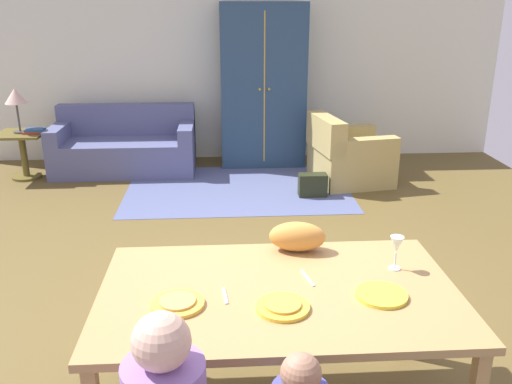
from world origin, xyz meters
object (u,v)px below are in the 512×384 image
(plate_near_woman, at_px, (381,295))
(side_table, at_px, (23,149))
(book_upper, at_px, (35,130))
(armchair, at_px, (347,157))
(handbag, at_px, (313,185))
(dining_table, at_px, (279,301))
(plate_near_man, at_px, (178,304))
(wine_glass, at_px, (396,246))
(cat, at_px, (297,237))
(table_lamp, at_px, (15,98))
(armoire, at_px, (263,86))
(plate_near_child, at_px, (283,307))
(book_lower, at_px, (33,132))
(couch, at_px, (125,148))

(plate_near_woman, xyz_separation_m, side_table, (-3.21, 4.44, -0.39))
(side_table, bearing_deg, book_upper, -9.61)
(side_table, xyz_separation_m, book_upper, (0.19, -0.03, 0.24))
(armchair, relative_size, handbag, 3.10)
(dining_table, height_order, plate_near_man, plate_near_man)
(wine_glass, distance_m, cat, 0.55)
(wine_glass, height_order, table_lamp, table_lamp)
(cat, xyz_separation_m, armoire, (0.14, 4.38, 0.20))
(cat, relative_size, armchair, 0.32)
(book_upper, bearing_deg, handbag, -14.77)
(plate_near_child, xyz_separation_m, table_lamp, (-2.73, 4.52, 0.24))
(table_lamp, relative_size, book_upper, 2.45)
(plate_near_man, relative_size, book_upper, 1.14)
(wine_glass, xyz_separation_m, armoire, (-0.35, 4.64, 0.16))
(handbag, bearing_deg, dining_table, -102.36)
(table_lamp, bearing_deg, side_table, -63.43)
(book_lower, bearing_deg, side_table, 166.97)
(book_lower, bearing_deg, dining_table, -59.24)
(dining_table, bearing_deg, book_lower, 120.76)
(plate_near_child, relative_size, plate_near_woman, 1.00)
(armoire, bearing_deg, couch, -172.99)
(armchair, relative_size, armoire, 0.47)
(plate_near_man, xyz_separation_m, book_upper, (-2.05, 4.43, -0.15))
(dining_table, xyz_separation_m, couch, (-1.52, 4.60, -0.39))
(plate_near_child, xyz_separation_m, plate_near_woman, (0.49, 0.08, 0.00))
(handbag, bearing_deg, armchair, 44.66)
(cat, xyz_separation_m, book_upper, (-2.69, 3.87, -0.22))
(cat, relative_size, armoire, 0.15)
(armchair, xyz_separation_m, table_lamp, (-3.98, 0.41, 0.69))
(wine_glass, relative_size, armchair, 0.19)
(table_lamp, relative_size, handbag, 1.69)
(wine_glass, xyz_separation_m, book_lower, (-3.20, 4.12, -0.30))
(plate_near_man, relative_size, plate_near_woman, 1.00)
(wine_glass, height_order, book_upper, wine_glass)
(book_upper, bearing_deg, plate_near_woman, -55.54)
(side_table, distance_m, book_lower, 0.28)
(armchair, bearing_deg, plate_near_child, -106.92)
(wine_glass, distance_m, table_lamp, 5.35)
(plate_near_child, relative_size, handbag, 0.78)
(plate_near_woman, height_order, handbag, plate_near_woman)
(wine_glass, relative_size, couch, 0.10)
(plate_near_child, distance_m, cat, 0.64)
(dining_table, height_order, side_table, dining_table)
(wine_glass, relative_size, book_upper, 0.85)
(armchair, distance_m, table_lamp, 4.06)
(plate_near_man, height_order, couch, couch)
(wine_glass, height_order, armchair, wine_glass)
(dining_table, xyz_separation_m, plate_near_child, (0.00, -0.18, 0.07))
(dining_table, xyz_separation_m, table_lamp, (-2.73, 4.34, 0.31))
(armchair, xyz_separation_m, book_lower, (-3.81, 0.37, 0.28))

